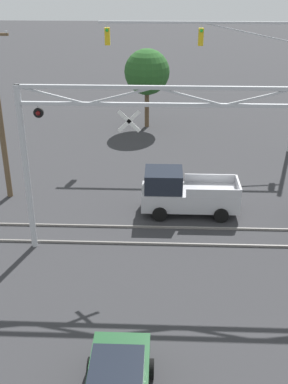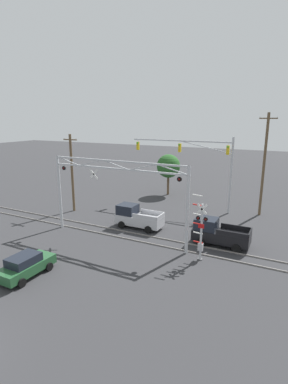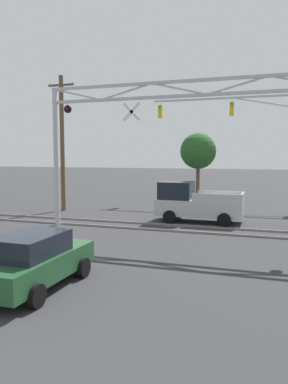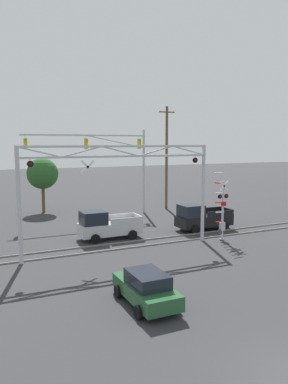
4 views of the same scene
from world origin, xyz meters
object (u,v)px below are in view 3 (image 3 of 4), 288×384
at_px(crossing_gantry, 178,130).
at_px(background_tree_beyond_span, 198,151).
at_px(pickup_truck_lead, 194,203).
at_px(utility_pole_left, 62,142).
at_px(traffic_signal_span, 274,124).
at_px(sedan_waiting, 33,260).

height_order(crossing_gantry, background_tree_beyond_span, crossing_gantry).
xyz_separation_m(pickup_truck_lead, background_tree_beyond_span, (-2.24, 13.30, 2.97)).
xyz_separation_m(utility_pole_left, background_tree_beyond_span, (6.74, 11.88, -0.51)).
bearing_deg(crossing_gantry, traffic_signal_span, 70.59).
height_order(pickup_truck_lead, utility_pole_left, utility_pole_left).
height_order(traffic_signal_span, utility_pole_left, utility_pole_left).
distance_m(sedan_waiting, utility_pole_left, 15.15).
height_order(crossing_gantry, utility_pole_left, utility_pole_left).
bearing_deg(sedan_waiting, utility_pole_left, 117.50).
height_order(crossing_gantry, sedan_waiting, crossing_gantry).
distance_m(sedan_waiting, background_tree_beyond_span, 25.12).
relative_size(traffic_signal_span, utility_pole_left, 1.39).
height_order(traffic_signal_span, sedan_waiting, traffic_signal_span).
distance_m(traffic_signal_span, pickup_truck_lead, 10.68).
bearing_deg(utility_pole_left, traffic_signal_span, 28.77).
bearing_deg(crossing_gantry, pickup_truck_lead, 87.91).
bearing_deg(traffic_signal_span, utility_pole_left, -151.23).
bearing_deg(background_tree_beyond_span, utility_pole_left, -119.55).
height_order(utility_pole_left, background_tree_beyond_span, utility_pole_left).
relative_size(sedan_waiting, utility_pole_left, 0.45).
height_order(pickup_truck_lead, sedan_waiting, pickup_truck_lead).
height_order(traffic_signal_span, pickup_truck_lead, traffic_signal_span).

